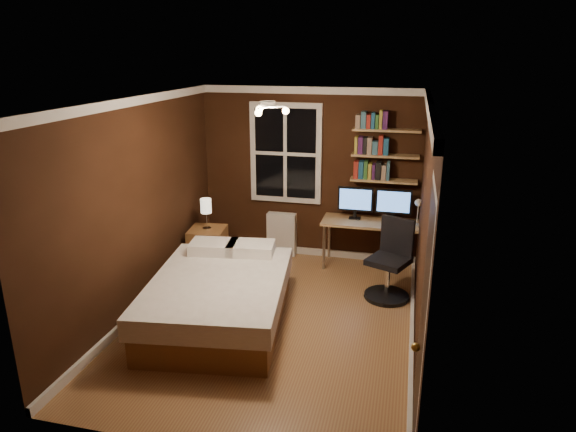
% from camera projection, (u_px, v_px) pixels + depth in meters
% --- Properties ---
extents(floor, '(4.20, 4.20, 0.00)m').
position_uv_depth(floor, '(273.00, 320.00, 5.94)').
color(floor, brown).
rests_on(floor, ground).
extents(wall_back, '(3.20, 0.04, 2.50)m').
position_uv_depth(wall_back, '(310.00, 174.00, 7.50)').
color(wall_back, black).
rests_on(wall_back, ground).
extents(wall_left, '(0.04, 4.20, 2.50)m').
position_uv_depth(wall_left, '(138.00, 207.00, 5.92)').
color(wall_left, black).
rests_on(wall_left, ground).
extents(wall_right, '(0.04, 4.20, 2.50)m').
position_uv_depth(wall_right, '(423.00, 229.00, 5.20)').
color(wall_right, black).
rests_on(wall_right, ground).
extents(ceiling, '(3.20, 4.20, 0.02)m').
position_uv_depth(ceiling, '(270.00, 100.00, 5.18)').
color(ceiling, white).
rests_on(ceiling, wall_back).
extents(window, '(1.06, 0.06, 1.46)m').
position_uv_depth(window, '(286.00, 153.00, 7.46)').
color(window, silver).
rests_on(window, wall_back).
extents(door, '(0.03, 0.82, 2.05)m').
position_uv_depth(door, '(422.00, 324.00, 3.84)').
color(door, black).
rests_on(door, ground).
extents(door_knob, '(0.06, 0.06, 0.06)m').
position_uv_depth(door_knob, '(416.00, 347.00, 3.58)').
color(door_knob, gold).
rests_on(door_knob, door).
extents(ceiling_fixture, '(0.44, 0.44, 0.18)m').
position_uv_depth(ceiling_fixture, '(268.00, 111.00, 5.11)').
color(ceiling_fixture, beige).
rests_on(ceiling_fixture, ceiling).
extents(bookshelf_lower, '(0.92, 0.22, 0.03)m').
position_uv_depth(bookshelf_lower, '(384.00, 180.00, 7.15)').
color(bookshelf_lower, '#A67C50').
rests_on(bookshelf_lower, wall_back).
extents(books_row_lower, '(0.48, 0.16, 0.23)m').
position_uv_depth(books_row_lower, '(384.00, 171.00, 7.11)').
color(books_row_lower, maroon).
rests_on(books_row_lower, bookshelf_lower).
extents(bookshelf_middle, '(0.92, 0.22, 0.03)m').
position_uv_depth(bookshelf_middle, '(385.00, 156.00, 7.04)').
color(bookshelf_middle, '#A67C50').
rests_on(bookshelf_middle, wall_back).
extents(books_row_middle, '(0.42, 0.16, 0.23)m').
position_uv_depth(books_row_middle, '(386.00, 146.00, 7.00)').
color(books_row_middle, navy).
rests_on(books_row_middle, bookshelf_middle).
extents(bookshelf_upper, '(0.92, 0.22, 0.03)m').
position_uv_depth(bookshelf_upper, '(387.00, 130.00, 6.94)').
color(bookshelf_upper, '#A67C50').
rests_on(bookshelf_upper, wall_back).
extents(books_row_upper, '(0.42, 0.16, 0.23)m').
position_uv_depth(books_row_upper, '(387.00, 120.00, 6.90)').
color(books_row_upper, '#2D6129').
rests_on(books_row_upper, bookshelf_upper).
extents(bed, '(1.72, 2.21, 0.69)m').
position_uv_depth(bed, '(220.00, 298.00, 5.82)').
color(bed, brown).
rests_on(bed, ground).
extents(nightstand, '(0.54, 0.54, 0.61)m').
position_uv_depth(nightstand, '(208.00, 249.00, 7.24)').
color(nightstand, brown).
rests_on(nightstand, ground).
extents(bedside_lamp, '(0.15, 0.15, 0.44)m').
position_uv_depth(bedside_lamp, '(206.00, 214.00, 7.08)').
color(bedside_lamp, '#F0E7C8').
rests_on(bedside_lamp, nightstand).
extents(radiator, '(0.44, 0.15, 0.65)m').
position_uv_depth(radiator, '(282.00, 234.00, 7.77)').
color(radiator, silver).
rests_on(radiator, ground).
extents(desk, '(1.46, 0.55, 0.69)m').
position_uv_depth(desk, '(374.00, 226.00, 7.20)').
color(desk, '#A67C50').
rests_on(desk, ground).
extents(monitor_left, '(0.50, 0.12, 0.46)m').
position_uv_depth(monitor_left, '(355.00, 203.00, 7.24)').
color(monitor_left, black).
rests_on(monitor_left, desk).
extents(monitor_right, '(0.50, 0.12, 0.46)m').
position_uv_depth(monitor_right, '(393.00, 206.00, 7.12)').
color(monitor_right, black).
rests_on(monitor_right, desk).
extents(desk_lamp, '(0.14, 0.32, 0.44)m').
position_uv_depth(desk_lamp, '(418.00, 212.00, 6.88)').
color(desk_lamp, silver).
rests_on(desk_lamp, desk).
extents(office_chair, '(0.60, 0.60, 1.01)m').
position_uv_depth(office_chair, '(390.00, 268.00, 6.40)').
color(office_chair, black).
rests_on(office_chair, ground).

